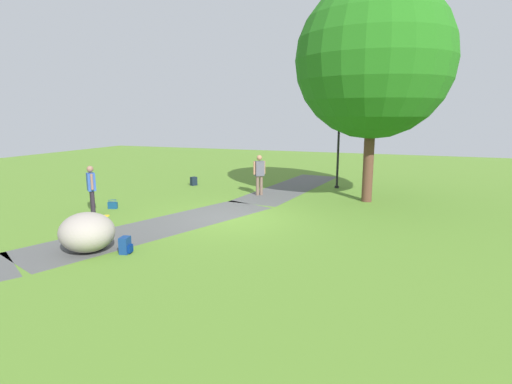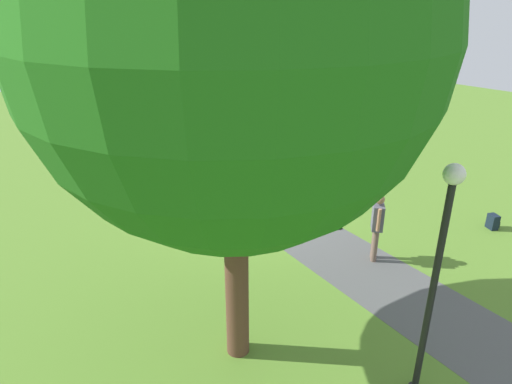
% 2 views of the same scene
% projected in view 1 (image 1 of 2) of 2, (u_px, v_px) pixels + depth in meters
% --- Properties ---
extents(ground_plane, '(48.00, 48.00, 0.00)m').
position_uv_depth(ground_plane, '(234.00, 218.00, 13.03)').
color(ground_plane, '#56812B').
extents(footpath_segment_near, '(8.17, 2.87, 0.01)m').
position_uv_depth(footpath_segment_near, '(292.00, 187.00, 18.48)').
color(footpath_segment_near, '#515352').
rests_on(footpath_segment_near, ground).
extents(footpath_segment_mid, '(8.20, 4.61, 0.01)m').
position_uv_depth(footpath_segment_mid, '(162.00, 226.00, 12.01)').
color(footpath_segment_mid, '#515352').
rests_on(footpath_segment_mid, ground).
extents(large_shade_tree, '(5.62, 5.62, 7.99)m').
position_uv_depth(large_shade_tree, '(374.00, 60.00, 14.53)').
color(large_shade_tree, brown).
rests_on(large_shade_tree, ground).
extents(lamp_post, '(0.28, 0.28, 3.78)m').
position_uv_depth(lamp_post, '(339.00, 136.00, 17.89)').
color(lamp_post, black).
rests_on(lamp_post, ground).
extents(lawn_boulder, '(1.87, 1.91, 0.94)m').
position_uv_depth(lawn_boulder, '(87.00, 232.00, 9.78)').
color(lawn_boulder, gray).
rests_on(lawn_boulder, ground).
extents(woman_with_handbag, '(0.42, 0.43, 1.61)m').
position_uv_depth(woman_with_handbag, '(91.00, 186.00, 13.42)').
color(woman_with_handbag, '#251D28').
rests_on(woman_with_handbag, ground).
extents(man_near_boulder, '(0.42, 0.43, 1.65)m').
position_uv_depth(man_near_boulder, '(259.00, 172.00, 16.52)').
color(man_near_boulder, brown).
rests_on(man_near_boulder, ground).
extents(handbag_on_grass, '(0.34, 0.34, 0.31)m').
position_uv_depth(handbag_on_grass, '(113.00, 205.00, 14.26)').
color(handbag_on_grass, navy).
rests_on(handbag_on_grass, ground).
extents(backpack_by_boulder, '(0.32, 0.31, 0.40)m').
position_uv_depth(backpack_by_boulder, '(125.00, 245.00, 9.65)').
color(backpack_by_boulder, navy).
rests_on(backpack_by_boulder, ground).
extents(spare_backpack_on_lawn, '(0.34, 0.34, 0.40)m').
position_uv_depth(spare_backpack_on_lawn, '(194.00, 181.00, 18.95)').
color(spare_backpack_on_lawn, black).
rests_on(spare_backpack_on_lawn, ground).
extents(frisbee_on_grass, '(0.23, 0.23, 0.02)m').
position_uv_depth(frisbee_on_grass, '(106.00, 216.00, 13.24)').
color(frisbee_on_grass, gold).
rests_on(frisbee_on_grass, ground).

